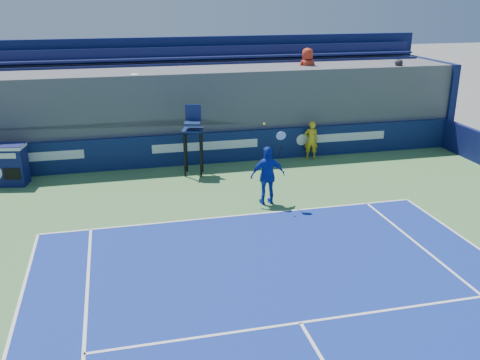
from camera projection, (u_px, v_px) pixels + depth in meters
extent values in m
imported|color=gold|center=(311.00, 140.00, 20.63)|extent=(0.61, 0.47, 1.50)
cube|color=white|center=(237.00, 216.00, 15.52)|extent=(10.97, 0.07, 0.00)
cube|color=white|center=(300.00, 323.00, 10.49)|extent=(8.23, 0.07, 0.00)
cube|color=#0D1B4A|center=(205.00, 148.00, 20.12)|extent=(20.40, 0.20, 1.20)
cube|color=white|center=(37.00, 157.00, 18.66)|extent=(3.20, 0.01, 0.32)
cube|color=white|center=(206.00, 146.00, 19.98)|extent=(4.00, 0.01, 0.32)
cube|color=white|center=(342.00, 137.00, 21.19)|extent=(3.60, 0.01, 0.32)
cylinder|color=white|center=(302.00, 140.00, 20.81)|extent=(0.44, 0.01, 0.44)
cube|color=#101651|center=(6.00, 165.00, 17.85)|extent=(1.41, 0.93, 1.40)
cube|color=white|center=(3.00, 147.00, 17.64)|extent=(1.43, 0.95, 0.10)
cube|color=black|center=(12.00, 174.00, 17.59)|extent=(0.54, 0.12, 0.40)
cube|color=silver|center=(0.00, 156.00, 17.37)|extent=(0.98, 0.20, 0.18)
cylinder|color=black|center=(185.00, 155.00, 18.59)|extent=(0.09, 0.09, 1.60)
cylinder|color=black|center=(201.00, 155.00, 18.58)|extent=(0.09, 0.09, 1.60)
cylinder|color=black|center=(187.00, 151.00, 19.12)|extent=(0.09, 0.09, 1.60)
cylinder|color=black|center=(202.00, 151.00, 19.11)|extent=(0.09, 0.09, 1.60)
cube|color=#0F1B4C|center=(193.00, 130.00, 18.57)|extent=(0.86, 0.86, 0.06)
cube|color=navy|center=(192.00, 124.00, 18.40)|extent=(0.65, 0.58, 0.08)
cube|color=#151E51|center=(193.00, 113.00, 18.64)|extent=(0.55, 0.20, 0.60)
imported|color=#1533AE|center=(268.00, 176.00, 16.14)|extent=(1.07, 0.46, 1.82)
cylinder|color=black|center=(280.00, 151.00, 15.88)|extent=(0.05, 0.16, 0.39)
torus|color=silver|center=(281.00, 136.00, 15.66)|extent=(0.30, 0.14, 0.29)
cylinder|color=silver|center=(281.00, 136.00, 15.66)|extent=(0.26, 0.11, 0.24)
sphere|color=#F6F336|center=(264.00, 124.00, 15.49)|extent=(0.07, 0.07, 0.07)
cube|color=#49494E|center=(197.00, 110.00, 21.50)|extent=(20.40, 3.60, 3.38)
cube|color=#49494E|center=(202.00, 122.00, 20.33)|extent=(20.40, 0.90, 0.55)
cube|color=#141B4C|center=(203.00, 111.00, 20.08)|extent=(20.00, 0.45, 0.08)
cube|color=#141B4C|center=(201.00, 104.00, 20.24)|extent=(20.00, 0.06, 0.45)
cube|color=#49494E|center=(198.00, 104.00, 20.97)|extent=(20.40, 0.90, 0.55)
cube|color=#141B4C|center=(198.00, 92.00, 20.72)|extent=(20.00, 0.45, 0.08)
cube|color=#141B4C|center=(197.00, 86.00, 20.89)|extent=(20.00, 0.06, 0.45)
cube|color=#49494E|center=(194.00, 86.00, 21.62)|extent=(20.40, 0.90, 0.55)
cube|color=#141B4C|center=(194.00, 74.00, 21.37)|extent=(20.00, 0.45, 0.08)
cube|color=#141B4C|center=(193.00, 68.00, 21.53)|extent=(20.00, 0.06, 0.45)
cube|color=#49494E|center=(191.00, 69.00, 22.26)|extent=(20.40, 0.90, 0.55)
cube|color=#141B4C|center=(191.00, 58.00, 22.01)|extent=(20.00, 0.45, 0.08)
cube|color=#141B4C|center=(190.00, 52.00, 22.17)|extent=(20.00, 0.06, 0.45)
cube|color=#0C1647|center=(189.00, 89.00, 23.12)|extent=(20.80, 0.30, 4.40)
cube|color=#0C1647|center=(427.00, 98.00, 23.77)|extent=(0.30, 3.90, 3.40)
imported|color=white|center=(136.00, 96.00, 19.38)|extent=(1.07, 0.63, 1.64)
imported|color=#B72F1A|center=(307.00, 70.00, 21.52)|extent=(0.90, 0.63, 1.75)
imported|color=black|center=(396.00, 83.00, 21.63)|extent=(0.68, 0.45, 1.86)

